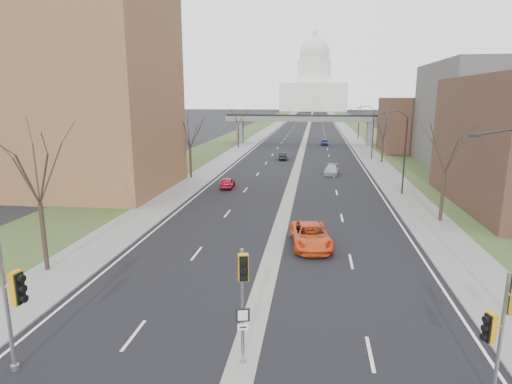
% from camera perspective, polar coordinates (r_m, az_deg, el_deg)
% --- Properties ---
extents(ground, '(700.00, 700.00, 0.00)m').
position_cam_1_polar(ground, '(17.34, -2.27, -23.16)').
color(ground, black).
rests_on(ground, ground).
extents(road_surface, '(20.00, 600.00, 0.01)m').
position_cam_1_polar(road_surface, '(164.18, 7.09, 8.92)').
color(road_surface, black).
rests_on(road_surface, ground).
extents(median_strip, '(1.20, 600.00, 0.02)m').
position_cam_1_polar(median_strip, '(164.18, 7.09, 8.92)').
color(median_strip, gray).
rests_on(median_strip, ground).
extents(sidewalk_right, '(4.00, 600.00, 0.12)m').
position_cam_1_polar(sidewalk_right, '(164.43, 11.32, 8.80)').
color(sidewalk_right, gray).
rests_on(sidewalk_right, ground).
extents(sidewalk_left, '(4.00, 600.00, 0.12)m').
position_cam_1_polar(sidewalk_left, '(164.80, 2.86, 9.03)').
color(sidewalk_left, gray).
rests_on(sidewalk_left, ground).
extents(grass_verge_right, '(8.00, 600.00, 0.10)m').
position_cam_1_polar(grass_verge_right, '(164.88, 13.43, 8.71)').
color(grass_verge_right, '#314A22').
rests_on(grass_verge_right, ground).
extents(grass_verge_left, '(8.00, 600.00, 0.10)m').
position_cam_1_polar(grass_verge_left, '(165.44, 0.77, 9.06)').
color(grass_verge_left, '#314A22').
rests_on(grass_verge_left, ground).
extents(apartment_building, '(25.00, 16.00, 22.00)m').
position_cam_1_polar(apartment_building, '(52.34, -25.80, 12.30)').
color(apartment_building, brown).
rests_on(apartment_building, ground).
extents(commercial_block_mid, '(18.00, 22.00, 15.00)m').
position_cam_1_polar(commercial_block_mid, '(70.64, 29.40, 8.84)').
color(commercial_block_mid, '#55534E').
rests_on(commercial_block_mid, ground).
extents(commercial_block_far, '(14.00, 14.00, 10.00)m').
position_cam_1_polar(commercial_block_far, '(86.22, 21.16, 8.31)').
color(commercial_block_far, '#4E3324').
rests_on(commercial_block_far, ground).
extents(pedestrian_bridge, '(34.00, 3.00, 6.45)m').
position_cam_1_polar(pedestrian_bridge, '(94.03, 6.42, 9.25)').
color(pedestrian_bridge, slate).
rests_on(pedestrian_bridge, ground).
extents(capitol, '(48.00, 42.00, 55.75)m').
position_cam_1_polar(capitol, '(333.96, 7.70, 13.89)').
color(capitol, silver).
rests_on(capitol, ground).
extents(streetlight_near, '(2.61, 0.20, 8.70)m').
position_cam_1_polar(streetlight_near, '(21.79, 30.59, 2.45)').
color(streetlight_near, black).
rests_on(streetlight_near, sidewalk_right).
extents(streetlight_mid, '(2.61, 0.20, 8.70)m').
position_cam_1_polar(streetlight_mid, '(46.72, 18.47, 8.03)').
color(streetlight_mid, black).
rests_on(streetlight_mid, sidewalk_right).
extents(streetlight_far, '(2.61, 0.20, 8.70)m').
position_cam_1_polar(streetlight_far, '(72.41, 14.80, 9.63)').
color(streetlight_far, black).
rests_on(streetlight_far, sidewalk_right).
extents(tree_left_a, '(7.20, 7.20, 9.40)m').
position_cam_1_polar(tree_left_a, '(27.05, -27.37, 3.75)').
color(tree_left_a, '#382B21').
rests_on(tree_left_a, sidewalk_left).
extents(tree_left_b, '(6.75, 6.75, 8.81)m').
position_cam_1_polar(tree_left_b, '(54.27, -8.87, 8.29)').
color(tree_left_b, '#382B21').
rests_on(tree_left_b, sidewalk_left).
extents(tree_left_c, '(7.65, 7.65, 9.99)m').
position_cam_1_polar(tree_left_c, '(87.30, -2.40, 10.52)').
color(tree_left_c, '#382B21').
rests_on(tree_left_c, sidewalk_left).
extents(tree_right_a, '(7.20, 7.20, 9.40)m').
position_cam_1_polar(tree_right_a, '(37.50, 24.18, 6.13)').
color(tree_right_a, '#382B21').
rests_on(tree_right_a, sidewalk_right).
extents(tree_right_b, '(6.30, 6.30, 8.22)m').
position_cam_1_polar(tree_right_b, '(69.77, 16.69, 8.50)').
color(tree_right_b, '#382B21').
rests_on(tree_right_b, sidewalk_right).
extents(tree_right_c, '(7.65, 7.65, 9.99)m').
position_cam_1_polar(tree_right_c, '(109.39, 13.62, 10.59)').
color(tree_right_c, '#382B21').
rests_on(tree_right_c, sidewalk_right).
extents(signal_pole_left, '(1.11, 0.99, 5.74)m').
position_cam_1_polar(signal_pole_left, '(17.88, -30.68, -10.14)').
color(signal_pole_left, gray).
rests_on(signal_pole_left, ground).
extents(signal_pole_median, '(0.61, 0.78, 4.67)m').
position_cam_1_polar(signal_pole_median, '(16.13, -1.75, -12.65)').
color(signal_pole_median, gray).
rests_on(signal_pole_median, ground).
extents(signal_pole_right, '(1.05, 0.78, 4.67)m').
position_cam_1_polar(signal_pole_right, '(16.40, 30.05, -14.74)').
color(signal_pole_right, gray).
rests_on(signal_pole_right, ground).
extents(car_left_near, '(1.65, 3.68, 1.23)m').
position_cam_1_polar(car_left_near, '(48.72, -3.82, 1.27)').
color(car_left_near, '#AD132C').
rests_on(car_left_near, ground).
extents(car_left_far, '(1.57, 3.88, 1.25)m').
position_cam_1_polar(car_left_far, '(71.01, 3.62, 4.84)').
color(car_left_far, black).
rests_on(car_left_far, ground).
extents(car_right_near, '(3.30, 5.84, 1.54)m').
position_cam_1_polar(car_right_near, '(29.89, 7.32, -5.78)').
color(car_right_near, '#D44416').
rests_on(car_right_near, ground).
extents(car_right_mid, '(2.17, 4.46, 1.25)m').
position_cam_1_polar(car_right_mid, '(57.87, 10.02, 2.92)').
color(car_right_mid, '#9C9EA4').
rests_on(car_right_mid, ground).
extents(car_right_far, '(1.59, 3.78, 1.28)m').
position_cam_1_polar(car_right_far, '(93.73, 9.10, 6.59)').
color(car_right_far, navy).
rests_on(car_right_far, ground).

